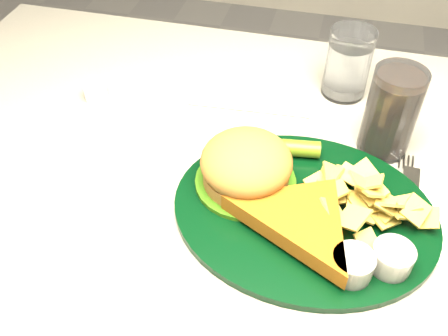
# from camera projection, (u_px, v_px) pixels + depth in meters

# --- Properties ---
(table) EXTENTS (1.20, 0.80, 0.75)m
(table) POSITION_uv_depth(u_px,v_px,m) (244.00, 312.00, 0.97)
(table) COLOR gray
(table) RESTS_ON ground
(dinner_plate) EXTENTS (0.36, 0.30, 0.08)m
(dinner_plate) POSITION_uv_depth(u_px,v_px,m) (307.00, 194.00, 0.63)
(dinner_plate) COLOR black
(dinner_plate) RESTS_ON table
(water_glass) EXTENTS (0.08, 0.08, 0.12)m
(water_glass) POSITION_uv_depth(u_px,v_px,m) (348.00, 63.00, 0.82)
(water_glass) COLOR white
(water_glass) RESTS_ON table
(cola_glass) EXTENTS (0.09, 0.09, 0.14)m
(cola_glass) POSITION_uv_depth(u_px,v_px,m) (391.00, 112.00, 0.71)
(cola_glass) COLOR black
(cola_glass) RESTS_ON table
(fork_napkin) EXTENTS (0.15, 0.19, 0.01)m
(fork_napkin) POSITION_uv_depth(u_px,v_px,m) (407.00, 218.00, 0.65)
(fork_napkin) COLOR white
(fork_napkin) RESTS_ON table
(ramekin) EXTENTS (0.05, 0.05, 0.03)m
(ramekin) POSITION_uv_depth(u_px,v_px,m) (96.00, 92.00, 0.84)
(ramekin) COLOR white
(ramekin) RESTS_ON table
(wrapped_straw) EXTENTS (0.21, 0.08, 0.01)m
(wrapped_straw) POSITION_uv_depth(u_px,v_px,m) (248.00, 109.00, 0.82)
(wrapped_straw) COLOR white
(wrapped_straw) RESTS_ON table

